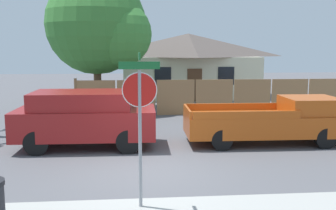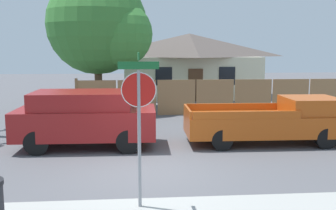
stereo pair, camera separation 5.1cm
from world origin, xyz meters
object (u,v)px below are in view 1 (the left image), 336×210
object	(u,v)px
orange_pickup	(273,121)
red_suv	(85,117)
stop_sign	(140,105)
house	(188,64)
oak_tree	(101,26)

from	to	relation	value
orange_pickup	red_suv	bearing A→B (deg)	-178.94
red_suv	orange_pickup	distance (m)	6.36
orange_pickup	stop_sign	xyz separation A→B (m)	(-4.65, -5.08, 1.35)
red_suv	orange_pickup	size ratio (longest dim) A/B	0.82
house	oak_tree	distance (m)	8.10
orange_pickup	stop_sign	distance (m)	7.02
red_suv	stop_sign	distance (m)	5.48
house	oak_tree	bearing A→B (deg)	-133.13
house	red_suv	xyz separation A→B (m)	(-5.30, -13.56, -1.16)
oak_tree	stop_sign	world-z (taller)	oak_tree
house	orange_pickup	distance (m)	13.68
house	orange_pickup	xyz separation A→B (m)	(1.06, -13.57, -1.39)
orange_pickup	house	bearing A→B (deg)	95.57
oak_tree	stop_sign	xyz separation A→B (m)	(1.74, -12.95, -2.21)
house	orange_pickup	bearing A→B (deg)	-85.53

